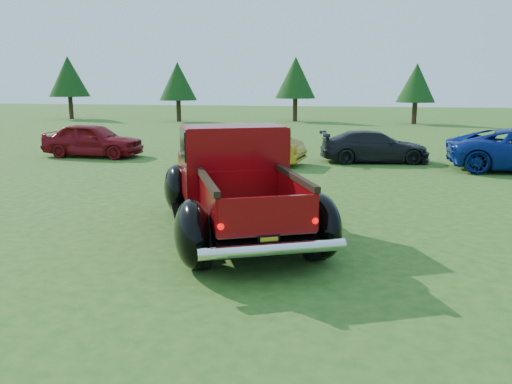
% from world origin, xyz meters
% --- Properties ---
extents(ground, '(120.00, 120.00, 0.00)m').
position_xyz_m(ground, '(0.00, 0.00, 0.00)').
color(ground, '#265217').
rests_on(ground, ground).
extents(tree_far_west, '(3.33, 3.33, 5.20)m').
position_xyz_m(tree_far_west, '(-22.00, 30.00, 3.52)').
color(tree_far_west, '#332114').
rests_on(tree_far_west, ground).
extents(tree_west, '(2.94, 2.94, 4.60)m').
position_xyz_m(tree_west, '(-12.00, 29.00, 3.11)').
color(tree_west, '#332114').
rests_on(tree_west, ground).
extents(tree_mid_left, '(3.20, 3.20, 5.00)m').
position_xyz_m(tree_mid_left, '(-3.00, 31.00, 3.38)').
color(tree_mid_left, '#332114').
rests_on(tree_mid_left, ground).
extents(tree_mid_right, '(2.82, 2.82, 4.40)m').
position_xyz_m(tree_mid_right, '(6.00, 30.00, 2.97)').
color(tree_mid_right, '#332114').
rests_on(tree_mid_right, ground).
extents(pickup_truck, '(4.33, 5.90, 2.06)m').
position_xyz_m(pickup_truck, '(-0.47, 0.72, 0.98)').
color(pickup_truck, black).
rests_on(pickup_truck, ground).
extents(show_car_red, '(4.01, 1.66, 1.36)m').
position_xyz_m(show_car_red, '(-8.50, 9.48, 0.68)').
color(show_car_red, maroon).
rests_on(show_car_red, ground).
extents(show_car_yellow, '(4.50, 2.01, 1.43)m').
position_xyz_m(show_car_yellow, '(-2.10, 8.90, 0.72)').
color(show_car_yellow, '#A77916').
rests_on(show_car_yellow, ground).
extents(show_car_grey, '(4.25, 2.31, 1.17)m').
position_xyz_m(show_car_grey, '(2.58, 10.28, 0.58)').
color(show_car_grey, black).
rests_on(show_car_grey, ground).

